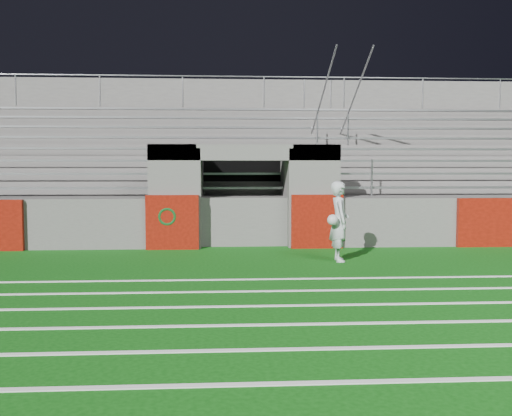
{
  "coord_description": "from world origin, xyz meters",
  "views": [
    {
      "loc": [
        -0.58,
        -11.14,
        2.01
      ],
      "look_at": [
        0.2,
        1.8,
        1.1
      ],
      "focal_mm": 40.0,
      "sensor_mm": 36.0,
      "label": 1
    }
  ],
  "objects": [
    {
      "name": "goalkeeper_with_ball",
      "position": [
        1.94,
        0.93,
        0.87
      ],
      "size": [
        0.52,
        0.68,
        1.73
      ],
      "color": "#B6BCC0",
      "rests_on": "ground"
    },
    {
      "name": "hose_coil",
      "position": [
        -1.92,
        2.93,
        0.76
      ],
      "size": [
        0.49,
        0.14,
        0.59
      ],
      "color": "#0C3F15",
      "rests_on": "ground"
    },
    {
      "name": "stadium_structure",
      "position": [
        0.0,
        7.97,
        1.49
      ],
      "size": [
        26.0,
        8.48,
        5.42
      ],
      "color": "#565351",
      "rests_on": "ground"
    },
    {
      "name": "field_markings",
      "position": [
        0.0,
        -5.0,
        0.01
      ],
      "size": [
        28.0,
        8.09,
        0.01
      ],
      "color": "white",
      "rests_on": "ground"
    },
    {
      "name": "ground",
      "position": [
        0.0,
        0.0,
        0.0
      ],
      "size": [
        90.0,
        90.0,
        0.0
      ],
      "primitive_type": "plane",
      "color": "#0C490D",
      "rests_on": "ground"
    }
  ]
}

